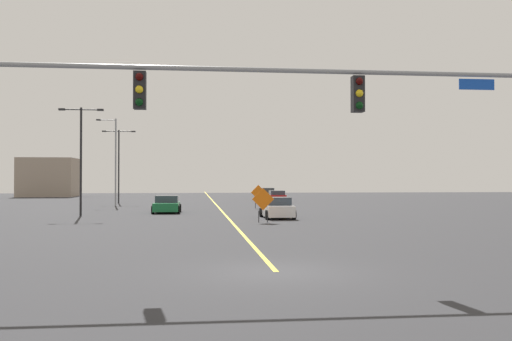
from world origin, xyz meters
name	(u,v)px	position (x,y,z in m)	size (l,w,h in m)	color
ground	(276,272)	(0.00, 0.00, 0.00)	(188.16, 188.16, 0.00)	#2D2D30
road_centre_stripe	(213,201)	(0.00, 52.27, 0.00)	(0.16, 104.53, 0.01)	yellow
traffic_signal_assembly	(164,101)	(-3.18, -0.01, 4.83)	(18.80, 0.44, 6.23)	gray
street_lamp_mid_right	(119,160)	(-10.55, 47.11, 4.80)	(3.61, 0.24, 8.09)	black
street_lamp_mid_left	(81,152)	(-10.38, 25.39, 4.61)	(3.14, 0.24, 7.80)	black
street_lamp_near_left	(114,158)	(-10.21, 41.07, 4.79)	(1.98, 0.24, 8.71)	gray
construction_sign_right_lane	(258,193)	(3.51, 34.70, 1.35)	(1.36, 0.18, 2.13)	orange
construction_sign_left_shoulder	(263,201)	(1.88, 18.13, 1.33)	(1.36, 0.09, 2.11)	orange
car_white_approaching	(277,209)	(3.30, 21.77, 0.66)	(2.07, 3.96, 1.43)	white
car_green_distant	(167,205)	(-4.44, 28.91, 0.62)	(2.21, 3.88, 1.35)	#196B38
car_orange_passing	(267,194)	(7.39, 58.34, 0.70)	(2.13, 4.18, 1.50)	orange
car_red_near	(277,197)	(7.15, 47.72, 0.66)	(2.14, 4.55, 1.36)	red
roadside_building_west	(48,177)	(-24.54, 73.15, 2.96)	(8.15, 6.59, 5.92)	gray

